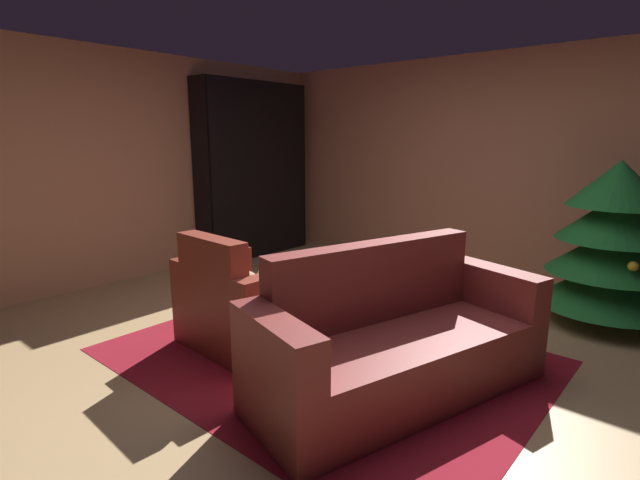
# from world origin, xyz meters

# --- Properties ---
(ground_plane) EXTENTS (7.42, 7.42, 0.00)m
(ground_plane) POSITION_xyz_m (0.00, 0.00, 0.00)
(ground_plane) COLOR tan
(wall_back) EXTENTS (6.30, 0.06, 2.51)m
(wall_back) POSITION_xyz_m (0.00, 2.83, 1.25)
(wall_back) COLOR tan
(wall_back) RESTS_ON ground
(wall_left) EXTENTS (0.06, 5.73, 2.51)m
(wall_left) POSITION_xyz_m (-3.12, 0.00, 1.25)
(wall_left) COLOR tan
(wall_left) RESTS_ON ground
(area_rug) EXTENTS (2.96, 2.27, 0.01)m
(area_rug) POSITION_xyz_m (-0.14, -0.14, 0.00)
(area_rug) COLOR maroon
(area_rug) RESTS_ON ground
(bookshelf_unit) EXTENTS (0.34, 1.68, 2.28)m
(bookshelf_unit) POSITION_xyz_m (-2.89, 1.77, 1.13)
(bookshelf_unit) COLOR black
(bookshelf_unit) RESTS_ON ground
(armchair_red) EXTENTS (0.98, 0.74, 0.90)m
(armchair_red) POSITION_xyz_m (-0.73, -0.43, 0.31)
(armchair_red) COLOR maroon
(armchair_red) RESTS_ON ground
(couch_red) EXTENTS (1.25, 2.06, 0.92)m
(couch_red) POSITION_xyz_m (0.52, -0.23, 0.31)
(couch_red) COLOR maroon
(couch_red) RESTS_ON ground
(coffee_table) EXTENTS (0.64, 0.64, 0.41)m
(coffee_table) POSITION_xyz_m (-0.06, -0.04, 0.36)
(coffee_table) COLOR black
(coffee_table) RESTS_ON ground
(book_stack_on_table) EXTENTS (0.20, 0.19, 0.11)m
(book_stack_on_table) POSITION_xyz_m (-0.04, -0.04, 0.47)
(book_stack_on_table) COLOR gray
(book_stack_on_table) RESTS_ON coffee_table
(bottle_on_table) EXTENTS (0.07, 0.07, 0.23)m
(bottle_on_table) POSITION_xyz_m (-0.23, -0.08, 0.50)
(bottle_on_table) COLOR navy
(bottle_on_table) RESTS_ON coffee_table
(decorated_tree) EXTENTS (1.10, 1.10, 1.40)m
(decorated_tree) POSITION_xyz_m (1.28, 1.91, 0.71)
(decorated_tree) COLOR brown
(decorated_tree) RESTS_ON ground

